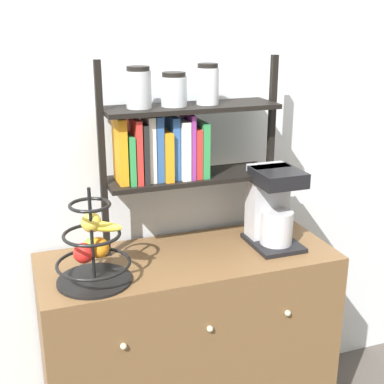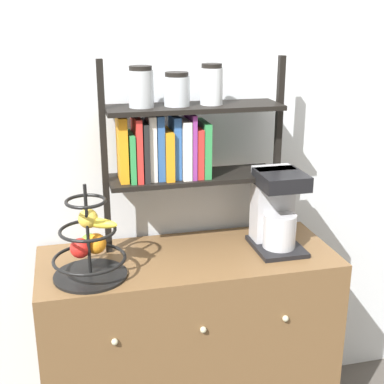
% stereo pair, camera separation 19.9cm
% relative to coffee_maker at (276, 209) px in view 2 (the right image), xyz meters
% --- Properties ---
extents(wall_back, '(7.00, 0.05, 2.60)m').
position_rel_coffee_maker_xyz_m(wall_back, '(-0.36, 0.27, 0.30)').
color(wall_back, silver).
rests_on(wall_back, ground_plane).
extents(sideboard, '(1.15, 0.48, 0.84)m').
position_rel_coffee_maker_xyz_m(sideboard, '(-0.36, -0.01, -0.58)').
color(sideboard, brown).
rests_on(sideboard, ground_plane).
extents(coffee_maker, '(0.18, 0.24, 0.32)m').
position_rel_coffee_maker_xyz_m(coffee_maker, '(0.00, 0.00, 0.00)').
color(coffee_maker, black).
rests_on(coffee_maker, sideboard).
extents(fruit_stand, '(0.26, 0.26, 0.35)m').
position_rel_coffee_maker_xyz_m(fruit_stand, '(-0.74, -0.08, -0.04)').
color(fruit_stand, black).
rests_on(fruit_stand, sideboard).
extents(shelf_hutch, '(0.72, 0.20, 0.74)m').
position_rel_coffee_maker_xyz_m(shelf_hutch, '(-0.38, 0.11, 0.29)').
color(shelf_hutch, black).
rests_on(shelf_hutch, sideboard).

